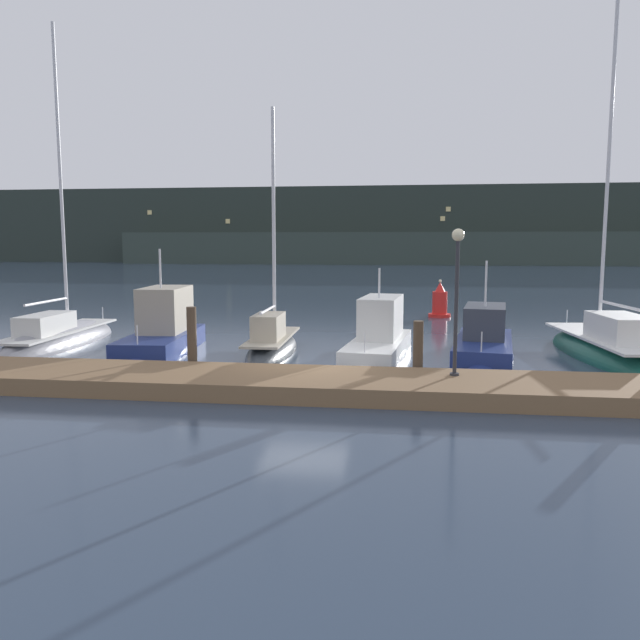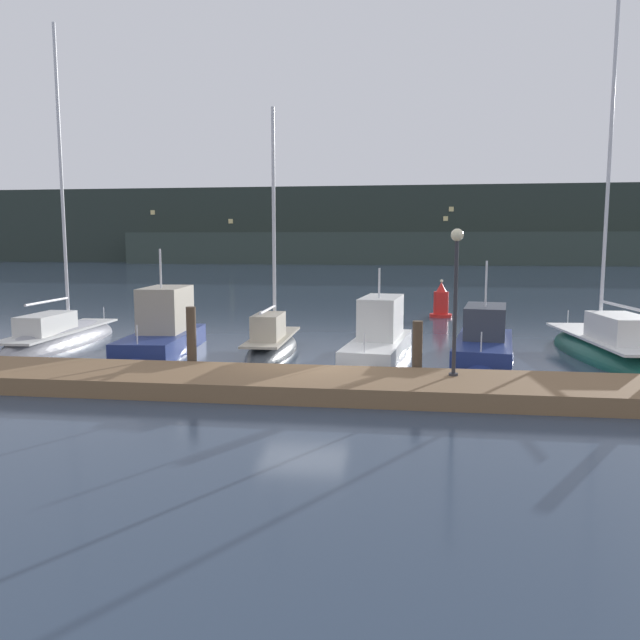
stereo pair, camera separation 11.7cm
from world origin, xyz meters
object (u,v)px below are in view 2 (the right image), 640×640
Objects in this scene: motorboat_berth_2 at (163,341)px; sailboat_berth_6 at (608,353)px; sailboat_berth_3 at (272,348)px; channel_buoy at (441,303)px; dock_lamppost at (456,277)px; sailboat_berth_1 at (60,342)px; motorboat_berth_4 at (379,346)px; motorboat_berth_5 at (484,347)px.

sailboat_berth_6 is (15.16, 0.93, -0.23)m from motorboat_berth_2.
motorboat_berth_2 is 3.90m from sailboat_berth_3.
sailboat_berth_3 is at bearing -118.78° from channel_buoy.
dock_lamppost is (-5.45, -5.59, 2.81)m from sailboat_berth_6.
sailboat_berth_6 reaches higher than sailboat_berth_1.
motorboat_berth_2 is at bearing -177.07° from sailboat_berth_3.
sailboat_berth_6 is at bearing 0.63° from sailboat_berth_1.
dock_lamppost is at bearing -66.27° from motorboat_berth_4.
motorboat_berth_5 is at bearing -85.29° from channel_buoy.
sailboat_berth_3 is at bearing -3.63° from sailboat_berth_1.
dock_lamppost is at bearing -134.27° from sailboat_berth_6.
motorboat_berth_5 is 1.69× the size of dock_lamppost.
sailboat_berth_1 is 2.02× the size of motorboat_berth_4.
motorboat_berth_2 is 11.16m from motorboat_berth_5.
channel_buoy is 16.57m from dock_lamppost.
sailboat_berth_1 is 19.48m from sailboat_berth_6.
motorboat_berth_5 is at bearing 5.05° from sailboat_berth_3.
sailboat_berth_3 is at bearing 140.20° from dock_lamppost.
sailboat_berth_1 is 8.22m from sailboat_berth_3.
sailboat_berth_1 is 18.26m from channel_buoy.
sailboat_berth_1 reaches higher than motorboat_berth_2.
sailboat_berth_3 reaches higher than channel_buoy.
sailboat_berth_3 reaches higher than motorboat_berth_4.
motorboat_berth_4 is at bearing -2.41° from sailboat_berth_1.
sailboat_berth_1 is 6.50× the size of channel_buoy.
sailboat_berth_1 is 4.38m from motorboat_berth_2.
motorboat_berth_2 is at bearing -9.46° from sailboat_berth_1.
sailboat_berth_1 is at bearing 159.03° from dock_lamppost.
sailboat_berth_6 is (4.04, 0.09, -0.13)m from motorboat_berth_5.
channel_buoy is at bearing 48.95° from motorboat_berth_2.
sailboat_berth_6 reaches higher than channel_buoy.
sailboat_berth_1 is at bearing 170.54° from motorboat_berth_2.
sailboat_berth_1 is at bearing -179.37° from sailboat_berth_6.
channel_buoy is (14.54, 11.03, 0.59)m from sailboat_berth_1.
sailboat_berth_3 is 7.27m from motorboat_berth_5.
dock_lamppost is (-1.41, -5.50, 2.68)m from motorboat_berth_5.
sailboat_berth_1 is 1.39× the size of sailboat_berth_3.
sailboat_berth_6 reaches higher than dock_lamppost.
sailboat_berth_6 is (19.48, 0.21, 0.04)m from sailboat_berth_1.
motorboat_berth_4 is 5.94m from dock_lamppost.
motorboat_berth_4 is 7.63m from sailboat_berth_6.
motorboat_berth_4 reaches higher than channel_buoy.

